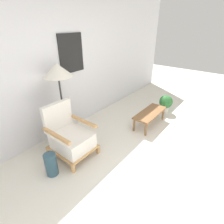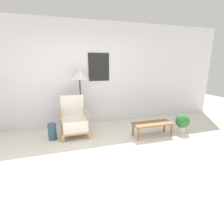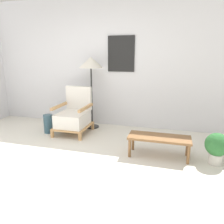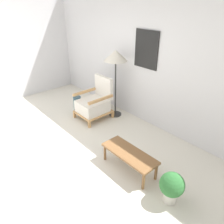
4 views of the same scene
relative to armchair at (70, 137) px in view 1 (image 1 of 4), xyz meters
The scene contains 7 objects.
ground_plane 1.74m from the armchair, 71.42° to the right, with size 14.00×14.00×0.00m, color silver.
wall_back 1.37m from the armchair, 54.00° to the left, with size 8.00×0.09×2.70m.
armchair is the anchor object (origin of this frame).
floor_lamp 1.08m from the armchair, 61.52° to the left, with size 0.50×0.50×1.49m.
coffee_table 1.83m from the armchair, 20.25° to the right, with size 0.93×0.36×0.32m.
vase 0.54m from the armchair, 164.85° to the right, with size 0.18×0.18×0.37m, color #2D4C5B.
potted_plant 2.61m from the armchair, 14.73° to the right, with size 0.33×0.33×0.46m.
Camera 1 is at (-2.03, -0.46, 2.10)m, focal length 28.00 mm.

